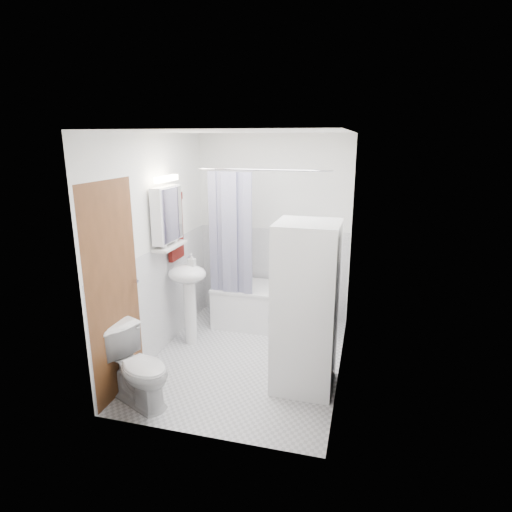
% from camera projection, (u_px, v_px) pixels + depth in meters
% --- Properties ---
extents(floor, '(2.60, 2.60, 0.00)m').
position_uv_depth(floor, '(246.00, 359.00, 4.69)').
color(floor, silver).
rests_on(floor, ground).
extents(room_walls, '(2.60, 2.60, 2.60)m').
position_uv_depth(room_walls, '(245.00, 226.00, 4.29)').
color(room_walls, white).
rests_on(room_walls, ground).
extents(wainscot, '(1.98, 2.58, 2.58)m').
position_uv_depth(wainscot, '(253.00, 299.00, 4.80)').
color(wainscot, white).
rests_on(wainscot, ground).
extents(door, '(0.05, 2.00, 2.00)m').
position_uv_depth(door, '(136.00, 281.00, 4.15)').
color(door, brown).
rests_on(door, ground).
extents(bathtub, '(1.36, 0.65, 0.52)m').
position_uv_depth(bathtub, '(268.00, 305.00, 5.47)').
color(bathtub, white).
rests_on(bathtub, ground).
extents(tub_spout, '(0.04, 0.12, 0.04)m').
position_uv_depth(tub_spout, '(289.00, 257.00, 5.58)').
color(tub_spout, silver).
rests_on(tub_spout, room_walls).
extents(curtain_rod, '(1.54, 0.02, 0.02)m').
position_uv_depth(curtain_rod, '(264.00, 170.00, 4.76)').
color(curtain_rod, silver).
rests_on(curtain_rod, room_walls).
extents(shower_curtain, '(0.55, 0.02, 1.45)m').
position_uv_depth(shower_curtain, '(231.00, 234.00, 5.06)').
color(shower_curtain, '#16164D').
rests_on(shower_curtain, curtain_rod).
extents(sink, '(0.44, 0.37, 1.04)m').
position_uv_depth(sink, '(188.00, 286.00, 4.90)').
color(sink, white).
rests_on(sink, ground).
extents(medicine_cabinet, '(0.13, 0.50, 0.71)m').
position_uv_depth(medicine_cabinet, '(167.00, 213.00, 4.59)').
color(medicine_cabinet, white).
rests_on(medicine_cabinet, room_walls).
extents(shelf, '(0.18, 0.54, 0.02)m').
position_uv_depth(shelf, '(170.00, 246.00, 4.68)').
color(shelf, silver).
rests_on(shelf, room_walls).
extents(shower_caddy, '(0.22, 0.06, 0.02)m').
position_uv_depth(shower_caddy, '(293.00, 234.00, 5.47)').
color(shower_caddy, silver).
rests_on(shower_caddy, room_walls).
extents(towel, '(0.07, 0.32, 0.78)m').
position_uv_depth(towel, '(175.00, 226.00, 4.88)').
color(towel, maroon).
rests_on(towel, room_walls).
extents(washer_dryer, '(0.59, 0.58, 1.62)m').
position_uv_depth(washer_dryer, '(305.00, 307.00, 4.00)').
color(washer_dryer, white).
rests_on(washer_dryer, ground).
extents(toilet, '(0.81, 0.65, 0.69)m').
position_uv_depth(toilet, '(138.00, 368.00, 3.84)').
color(toilet, white).
rests_on(toilet, ground).
extents(soap_pump, '(0.08, 0.17, 0.08)m').
position_uv_depth(soap_pump, '(192.00, 265.00, 4.85)').
color(soap_pump, gray).
rests_on(soap_pump, sink).
extents(shelf_bottle, '(0.07, 0.18, 0.07)m').
position_uv_depth(shelf_bottle, '(164.00, 245.00, 4.53)').
color(shelf_bottle, gray).
rests_on(shelf_bottle, shelf).
extents(shelf_cup, '(0.10, 0.09, 0.10)m').
position_uv_depth(shelf_cup, '(175.00, 238.00, 4.78)').
color(shelf_cup, gray).
rests_on(shelf_cup, shelf).
extents(shampoo_a, '(0.13, 0.17, 0.13)m').
position_uv_depth(shampoo_a, '(299.00, 229.00, 5.43)').
color(shampoo_a, gray).
rests_on(shampoo_a, shower_caddy).
extents(shampoo_b, '(0.08, 0.21, 0.08)m').
position_uv_depth(shampoo_b, '(308.00, 231.00, 5.41)').
color(shampoo_b, '#234C8E').
rests_on(shampoo_b, shower_caddy).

